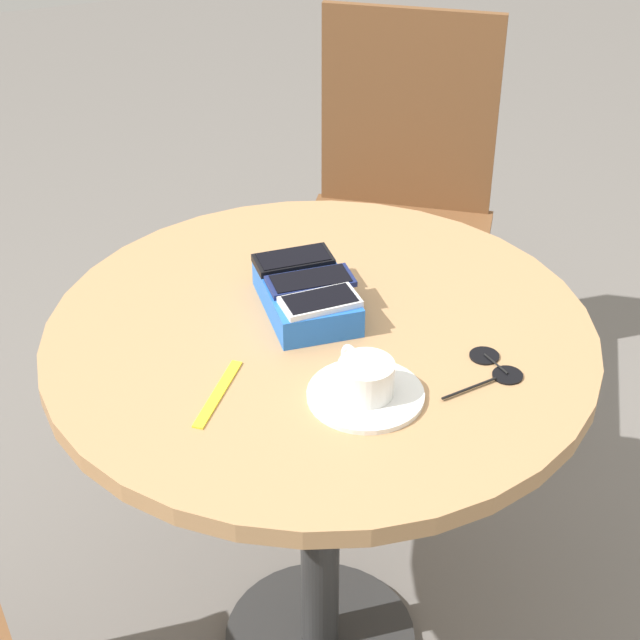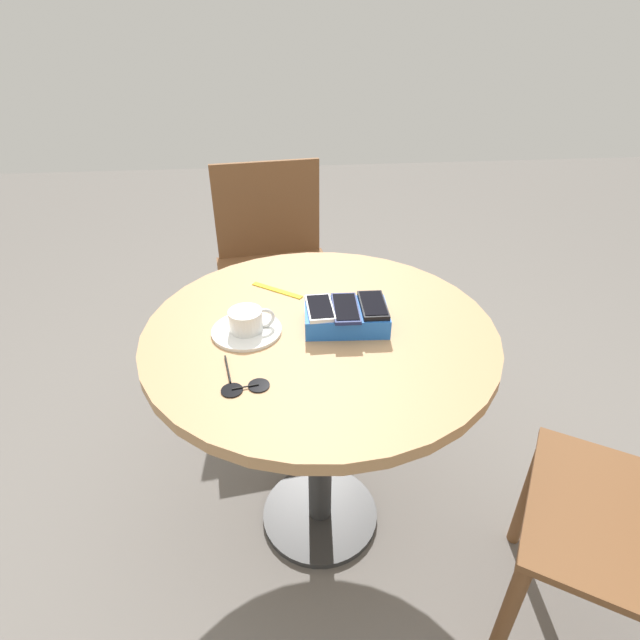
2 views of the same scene
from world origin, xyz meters
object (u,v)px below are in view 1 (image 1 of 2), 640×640
Objects in this scene: phone_box at (309,296)px; saucer at (366,395)px; sunglasses at (493,368)px; phone_black at (296,259)px; phone_white at (318,301)px; chair_near_window at (397,218)px; coffee_cup at (365,377)px; phone_navy at (310,281)px; lanyard_strap at (218,394)px; round_table at (320,394)px.

saucer is at bearing 0.27° from phone_box.
sunglasses is (0.24, 0.20, -0.02)m from phone_box.
phone_white is at bearing -3.53° from phone_black.
sunglasses is (0.18, 0.21, -0.05)m from phone_white.
phone_black is 0.14× the size of chair_near_window.
sunglasses is at bearing 88.91° from coffee_cup.
phone_black is 0.92× the size of phone_navy.
lanyard_strap is (0.23, -0.19, -0.05)m from phone_black.
phone_navy is 0.06m from phone_white.
round_table is at bearing -31.90° from chair_near_window.
chair_near_window is (-0.58, 0.43, -0.30)m from phone_black.
sunglasses is at bearing 49.26° from round_table.
sunglasses is 0.95m from chair_near_window.
coffee_cup is at bearing -91.09° from sunglasses.
saucer is 0.20m from sunglasses.
lanyard_strap is (0.16, -0.19, -0.05)m from phone_navy.
sunglasses is (0.18, 0.20, 0.12)m from round_table.
phone_box is at bearing -179.73° from saucer.
phone_black reaches higher than phone_white.
phone_white is (-0.00, -0.00, 0.18)m from round_table.
phone_box is 0.22× the size of chair_near_window.
phone_box is 1.50× the size of phone_navy.
phone_black is at bearing -146.56° from sunglasses.
phone_box is 0.82m from chair_near_window.
phone_box is 0.25m from lanyard_strap.
lanyard_strap is 0.40m from sunglasses.
round_table is 0.23m from coffee_cup.
phone_navy reaches higher than saucer.
phone_navy is at bearing 171.22° from phone_white.
phone_box is 1.30× the size of lanyard_strap.
round_table is 6.23× the size of sunglasses.
coffee_cup reaches higher than lanyard_strap.
phone_black is at bearing 177.98° from round_table.
lanyard_strap is at bearing -37.93° from chair_near_window.
lanyard_strap is at bearing -110.71° from coffee_cup.
coffee_cup is at bearing 0.16° from phone_box.
round_table is 0.84m from chair_near_window.
phone_black is 0.79m from chair_near_window.
phone_black reaches higher than coffee_cup.
lanyard_strap is at bearing -49.83° from phone_box.
lanyard_strap is 1.05m from chair_near_window.
phone_navy reaches higher than lanyard_strap.
phone_box is 1.50× the size of sunglasses.
sunglasses is at bearing 33.44° from phone_black.
saucer is at bearing -90.26° from sunglasses.
phone_box is 0.07m from phone_black.
phone_white is 0.18m from coffee_cup.
phone_navy is (0.07, 0.00, -0.00)m from phone_black.
saucer is at bearing 68.58° from lanyard_strap.
sunglasses is (0.08, 0.39, 0.00)m from lanyard_strap.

